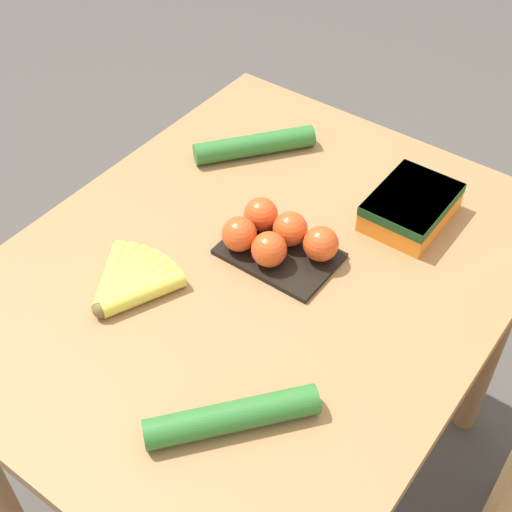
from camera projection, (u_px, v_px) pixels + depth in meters
The scene contains 7 objects.
ground_plane at pixel (256, 474), 1.84m from camera, with size 12.00×12.00×0.00m, color #4C4742.
dining_table at pixel (256, 312), 1.38m from camera, with size 1.05×0.84×0.77m.
banana_bunch at pixel (128, 284), 1.24m from camera, with size 0.17×0.17×0.03m.
tomato_pack at pixel (276, 237), 1.30m from camera, with size 0.14×0.21×0.07m.
carrot_bag at pixel (411, 205), 1.36m from camera, with size 0.18×0.13×0.06m.
cucumber_near at pixel (232, 417), 1.05m from camera, with size 0.23×0.20×0.05m.
cucumber_far at pixel (255, 145), 1.52m from camera, with size 0.23×0.20×0.05m.
Camera 1 is at (0.72, 0.53, 1.70)m, focal length 50.00 mm.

